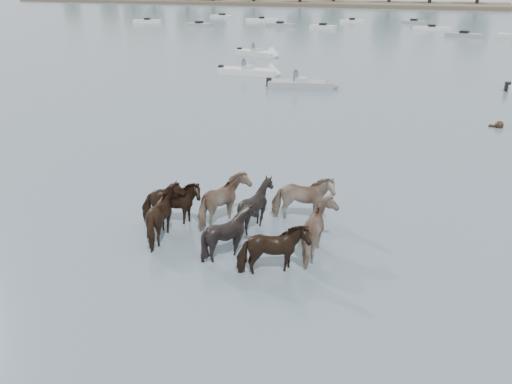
% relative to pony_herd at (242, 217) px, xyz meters
% --- Properties ---
extents(ground, '(400.00, 400.00, 0.00)m').
position_rel_pony_herd_xyz_m(ground, '(-0.16, 0.17, -0.66)').
color(ground, '#495B69').
rests_on(ground, ground).
extents(shoreline, '(160.00, 30.00, 1.00)m').
position_rel_pony_herd_xyz_m(shoreline, '(-70.16, 150.17, -0.16)').
color(shoreline, '#4C4233').
rests_on(shoreline, ground).
extents(pony_herd, '(6.90, 5.09, 1.66)m').
position_rel_pony_herd_xyz_m(pony_herd, '(0.00, 0.00, 0.00)').
color(pony_herd, black).
rests_on(pony_herd, ground).
extents(swimming_pony, '(0.72, 0.44, 0.44)m').
position_rel_pony_herd_xyz_m(swimming_pony, '(6.98, 16.63, -0.56)').
color(swimming_pony, black).
rests_on(swimming_pony, ground).
extents(motorboat_a, '(5.43, 2.00, 1.92)m').
position_rel_pony_herd_xyz_m(motorboat_a, '(-10.91, 26.39, -0.44)').
color(motorboat_a, silver).
rests_on(motorboat_a, ground).
extents(motorboat_b, '(5.27, 2.84, 1.92)m').
position_rel_pony_herd_xyz_m(motorboat_b, '(-5.22, 22.92, -0.44)').
color(motorboat_b, gray).
rests_on(motorboat_b, ground).
extents(motorboat_f, '(5.35, 2.95, 1.92)m').
position_rel_pony_herd_xyz_m(motorboat_f, '(-14.77, 36.75, -0.44)').
color(motorboat_f, silver).
rests_on(motorboat_f, ground).
extents(distant_flotilla, '(104.69, 27.26, 0.93)m').
position_rel_pony_herd_xyz_m(distant_flotilla, '(0.77, 76.87, -0.41)').
color(distant_flotilla, silver).
rests_on(distant_flotilla, ground).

